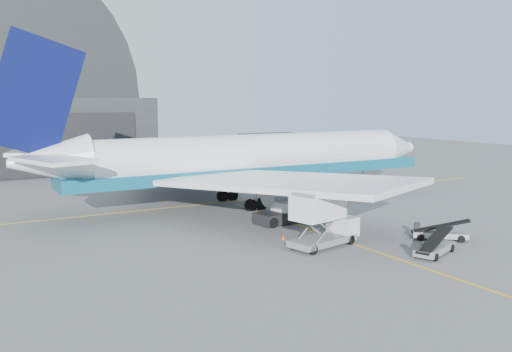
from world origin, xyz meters
TOP-DOWN VIEW (x-y plane):
  - ground at (0.00, 0.00)m, footprint 200.00×200.00m
  - taxi_lines at (0.00, 12.67)m, footprint 80.00×42.12m
  - distant_bldg_a at (38.00, 72.00)m, footprint 14.00×8.00m
  - distant_bldg_b at (55.00, 68.00)m, footprint 8.00×6.00m
  - airliner at (0.12, 17.32)m, footprint 52.35×50.76m
  - catering_truck at (-2.84, -1.95)m, footprint 6.77×3.71m
  - pushback_tug at (-1.06, 7.30)m, footprint 4.79×3.17m
  - belt_loader_a at (3.21, -8.14)m, footprint 4.91×3.12m
  - belt_loader_b at (7.27, -4.94)m, footprint 4.39×4.09m
  - traffic_cone at (-4.27, 1.63)m, footprint 0.32×0.32m

SIDE VIEW (x-z plane):
  - ground at x=0.00m, z-range 0.00..0.00m
  - distant_bldg_a at x=38.00m, z-range -2.00..2.00m
  - distant_bldg_b at x=55.00m, z-range -1.40..1.40m
  - taxi_lines at x=0.00m, z-range 0.00..0.02m
  - traffic_cone at x=-4.27m, z-range -0.01..0.45m
  - belt_loader_b at x=7.27m, z-range -0.35..1.47m
  - belt_loader_a at x=3.21m, z-range -0.36..1.50m
  - pushback_tug at x=-1.06m, z-range -0.26..1.82m
  - catering_truck at x=-2.84m, z-range 0.03..4.43m
  - airliner at x=0.12m, z-range -4.05..14.33m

